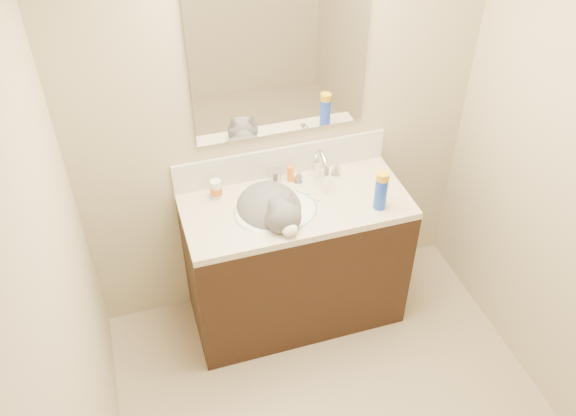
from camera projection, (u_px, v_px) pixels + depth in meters
room_shell at (385, 234)px, 2.09m from camera, size 2.24×2.54×2.52m
vanity_cabinet at (295, 263)px, 3.49m from camera, size 1.20×0.55×0.82m
counter_slab at (296, 206)px, 3.21m from camera, size 1.20×0.55×0.04m
basin at (276, 221)px, 3.20m from camera, size 0.45×0.36×0.14m
faucet at (320, 169)px, 3.29m from camera, size 0.28×0.20×0.21m
cat at (272, 212)px, 3.16m from camera, size 0.44×0.51×0.36m
backsplash at (281, 161)px, 3.34m from camera, size 1.20×0.02×0.18m
mirror at (281, 62)px, 2.96m from camera, size 0.90×0.02×0.80m
pill_bottle at (216, 189)px, 3.20m from camera, size 0.08×0.08×0.11m
pill_label at (216, 190)px, 3.21m from camera, size 0.09×0.09×0.04m
silver_jar at (276, 176)px, 3.33m from camera, size 0.07×0.07×0.07m
amber_bottle at (291, 174)px, 3.32m from camera, size 0.05×0.05×0.09m
toothbrush at (308, 195)px, 3.25m from camera, size 0.10×0.13×0.01m
toothbrush_head at (308, 195)px, 3.24m from camera, size 0.03×0.03×0.01m
spray_can at (381, 194)px, 3.12m from camera, size 0.08×0.08×0.18m
spray_cap at (383, 176)px, 3.05m from camera, size 0.08×0.08×0.04m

